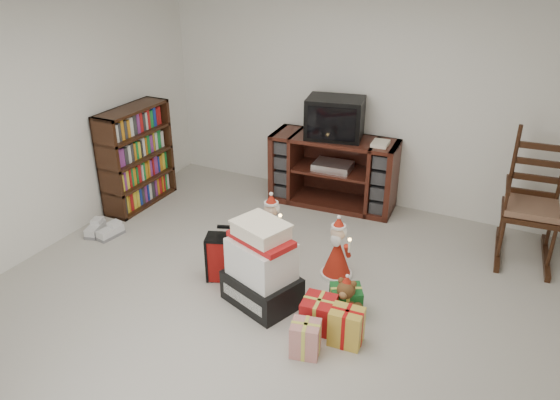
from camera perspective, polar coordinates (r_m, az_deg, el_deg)
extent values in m
cube|color=#A9A39B|center=(5.01, -2.06, -10.79)|extent=(5.00, 5.00, 0.01)
cube|color=silver|center=(4.05, -2.65, 18.98)|extent=(5.00, 5.00, 0.01)
cube|color=white|center=(6.56, 8.39, 10.25)|extent=(5.00, 0.01, 2.50)
cube|color=white|center=(5.93, -24.18, 6.58)|extent=(0.01, 5.00, 2.50)
cube|color=#441D13|center=(6.62, 5.59, 3.01)|extent=(1.53, 0.64, 0.86)
cube|color=silver|center=(6.56, 5.52, 3.55)|extent=(0.47, 0.35, 0.09)
cube|color=#331A0E|center=(6.76, -14.77, 4.37)|extent=(0.33, 0.99, 1.21)
cube|color=#331A0E|center=(5.99, 24.70, -1.25)|extent=(0.59, 0.57, 0.05)
cube|color=brown|center=(5.96, 24.81, -0.71)|extent=(0.54, 0.53, 0.06)
cube|color=#331A0E|center=(6.04, 25.64, 3.51)|extent=(0.47, 0.10, 0.84)
cube|color=#331A0E|center=(6.19, 23.91, -5.06)|extent=(0.62, 0.95, 0.06)
cube|color=black|center=(4.94, -1.90, -9.25)|extent=(0.75, 0.64, 0.28)
cube|color=white|center=(4.77, -1.95, -6.15)|extent=(0.64, 0.56, 0.35)
cube|color=#AC1315|center=(4.66, -1.99, -4.08)|extent=(0.64, 0.48, 0.05)
cube|color=#F2E3C6|center=(4.62, -2.00, -3.21)|extent=(0.51, 0.45, 0.11)
cube|color=maroon|center=(5.23, -5.60, -6.04)|extent=(0.40, 0.30, 0.46)
cube|color=black|center=(5.14, -5.25, -2.83)|extent=(0.18, 0.09, 0.03)
ellipsoid|color=brown|center=(4.84, 6.96, -10.58)|extent=(0.24, 0.21, 0.25)
sphere|color=brown|center=(4.73, 6.92, -9.31)|extent=(0.16, 0.16, 0.16)
cone|color=#A31F11|center=(5.28, 5.97, -5.94)|extent=(0.30, 0.30, 0.43)
sphere|color=beige|center=(5.15, 6.11, -3.42)|extent=(0.14, 0.14, 0.14)
cone|color=#A31F11|center=(5.09, 6.17, -2.32)|extent=(0.13, 0.13, 0.11)
cylinder|color=silver|center=(5.03, 7.25, -4.80)|extent=(0.02, 0.02, 0.13)
cone|color=#A31F11|center=(5.62, -0.90, -3.55)|extent=(0.31, 0.31, 0.45)
sphere|color=beige|center=(5.49, -0.92, -1.00)|extent=(0.15, 0.15, 0.15)
cone|color=#A31F11|center=(5.44, -0.93, 0.10)|extent=(0.13, 0.13, 0.11)
cylinder|color=silver|center=(5.34, 0.02, -2.32)|extent=(0.02, 0.02, 0.13)
cube|color=silver|center=(6.40, -18.65, -2.87)|extent=(0.21, 0.33, 0.11)
cube|color=silver|center=(6.27, -17.36, -3.28)|extent=(0.17, 0.32, 0.11)
cube|color=#AC1315|center=(4.72, 4.08, -11.44)|extent=(0.26, 0.26, 0.26)
cube|color=#186329|center=(4.85, 7.43, -10.42)|extent=(0.26, 0.26, 0.26)
cube|color=gold|center=(4.54, 6.29, -13.26)|extent=(0.26, 0.26, 0.26)
cube|color=beige|center=(4.48, 1.71, -13.69)|extent=(0.26, 0.26, 0.26)
cube|color=black|center=(6.40, 5.76, 8.54)|extent=(0.72, 0.57, 0.47)
cube|color=black|center=(6.20, 4.97, 7.98)|extent=(0.54, 0.13, 0.38)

